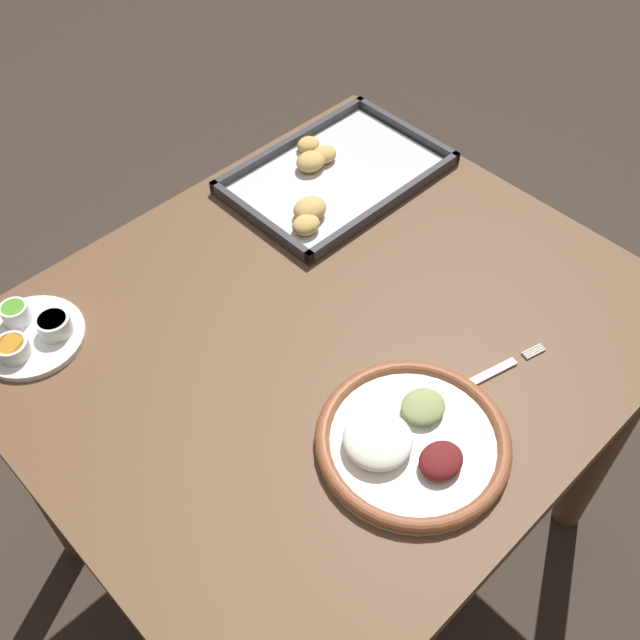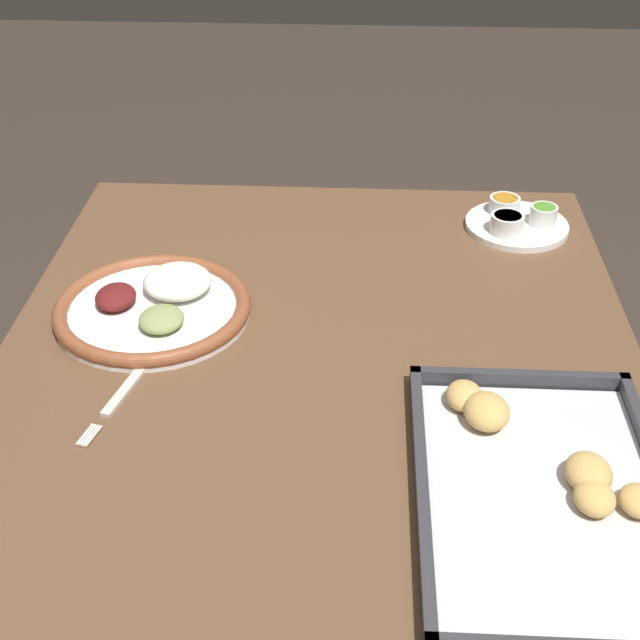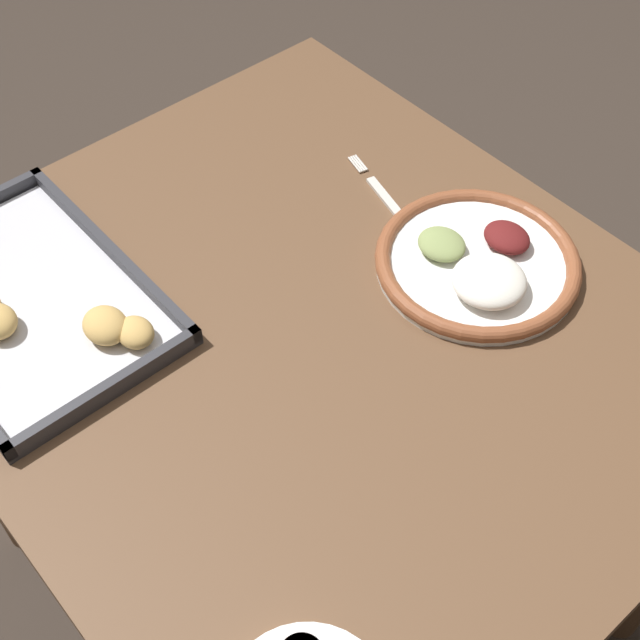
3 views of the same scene
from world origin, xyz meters
TOP-DOWN VIEW (x-y plane):
  - dining_table at (0.00, 0.00)m, footprint 0.93×0.80m
  - dinner_plate at (-0.07, -0.22)m, footprint 0.26×0.26m
  - fork at (0.09, -0.22)m, footprint 0.19×0.06m
  - saucer_plate at (-0.33, 0.29)m, footprint 0.16×0.16m
  - baking_tray at (0.24, 0.24)m, footprint 0.38×0.25m

SIDE VIEW (x-z plane):
  - dining_table at x=0.00m, z-range 0.23..0.94m
  - fork at x=0.09m, z-range 0.71..0.72m
  - baking_tray at x=0.24m, z-range 0.70..0.74m
  - dinner_plate at x=-0.07m, z-range 0.70..0.75m
  - saucer_plate at x=-0.33m, z-range 0.71..0.75m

